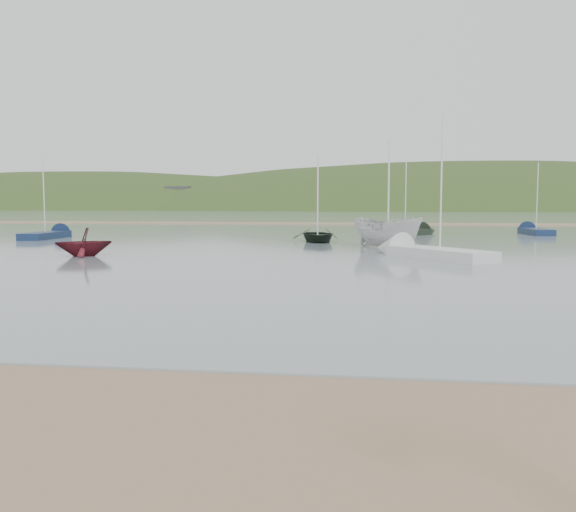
# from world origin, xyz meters

# --- Properties ---
(ground) EXTENTS (560.00, 560.00, 0.00)m
(ground) POSITION_xyz_m (0.00, 0.00, 0.00)
(ground) COLOR #84694C
(ground) RESTS_ON ground
(water) EXTENTS (560.00, 256.00, 0.04)m
(water) POSITION_xyz_m (0.00, 132.00, 0.02)
(water) COLOR gray
(water) RESTS_ON ground
(sandbar) EXTENTS (560.00, 7.00, 0.07)m
(sandbar) POSITION_xyz_m (0.00, 70.00, 0.07)
(sandbar) COLOR #84694C
(sandbar) RESTS_ON water
(hill_ridge) EXTENTS (620.00, 180.00, 80.00)m
(hill_ridge) POSITION_xyz_m (18.52, 235.00, -19.70)
(hill_ridge) COLOR #273C18
(hill_ridge) RESTS_ON ground
(far_cottages) EXTENTS (294.40, 6.30, 8.00)m
(far_cottages) POSITION_xyz_m (3.00, 196.00, 4.00)
(far_cottages) COLOR white
(far_cottages) RESTS_ON ground
(boat_dark) EXTENTS (3.25, 1.52, 4.39)m
(boat_dark) POSITION_xyz_m (-0.89, 35.89, 2.24)
(boat_dark) COLOR black
(boat_dark) RESTS_ON water
(boat_red) EXTENTS (2.45, 2.73, 2.70)m
(boat_red) POSITION_xyz_m (-11.56, 23.40, 1.39)
(boat_red) COLOR #51121B
(boat_red) RESTS_ON water
(boat_white) EXTENTS (2.70, 2.69, 5.00)m
(boat_white) POSITION_xyz_m (3.69, 30.77, 2.54)
(boat_white) COLOR silver
(boat_white) RESTS_ON water
(sailboat_dark_mid) EXTENTS (5.58, 6.07, 6.62)m
(sailboat_dark_mid) POSITION_xyz_m (6.57, 45.96, 0.30)
(sailboat_dark_mid) COLOR black
(sailboat_dark_mid) RESTS_ON ground
(sailboat_blue_far) EXTENTS (1.98, 6.60, 6.49)m
(sailboat_blue_far) POSITION_xyz_m (16.23, 49.27, 0.30)
(sailboat_blue_far) COLOR #122242
(sailboat_blue_far) RESTS_ON ground
(sailboat_white_near) EXTENTS (6.13, 7.05, 7.48)m
(sailboat_white_near) POSITION_xyz_m (4.68, 25.83, 0.30)
(sailboat_white_near) COLOR silver
(sailboat_white_near) RESTS_ON ground
(sailboat_blue_near) EXTENTS (1.86, 6.79, 6.71)m
(sailboat_blue_near) POSITION_xyz_m (-21.17, 38.43, 0.30)
(sailboat_blue_near) COLOR #122242
(sailboat_blue_near) RESTS_ON ground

